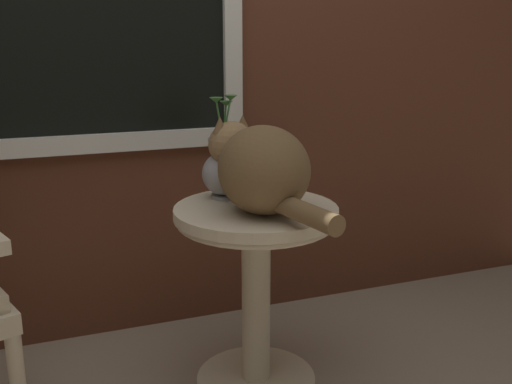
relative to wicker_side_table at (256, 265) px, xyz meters
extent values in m
cube|color=#562D1E|center=(-0.26, 0.59, 0.86)|extent=(4.00, 0.04, 2.60)
cube|color=silver|center=(-0.35, 0.55, 0.34)|extent=(0.99, 0.03, 0.07)
cube|color=silver|center=(0.11, 0.55, 0.80)|extent=(0.07, 0.03, 0.90)
cube|color=black|center=(-0.35, 0.56, 0.80)|extent=(0.90, 0.01, 0.88)
cylinder|color=beige|center=(0.00, 0.00, -0.43)|extent=(0.41, 0.41, 0.03)
cylinder|color=beige|center=(0.00, 0.00, -0.12)|extent=(0.10, 0.10, 0.58)
cylinder|color=beige|center=(0.00, 0.00, 0.18)|extent=(0.53, 0.53, 0.03)
torus|color=beige|center=(0.00, 0.00, 0.16)|extent=(0.51, 0.51, 0.02)
ellipsoid|color=brown|center=(0.00, -0.07, 0.34)|extent=(0.33, 0.36, 0.27)
sphere|color=olive|center=(-0.04, 0.12, 0.39)|extent=(0.16, 0.16, 0.16)
cone|color=brown|center=(0.00, 0.13, 0.46)|extent=(0.05, 0.05, 0.05)
cone|color=brown|center=(-0.08, 0.11, 0.46)|extent=(0.05, 0.05, 0.05)
cylinder|color=brown|center=(0.04, -0.28, 0.26)|extent=(0.11, 0.29, 0.06)
cylinder|color=#99999E|center=(-0.06, 0.14, 0.21)|extent=(0.09, 0.09, 0.01)
ellipsoid|color=#99999E|center=(-0.06, 0.14, 0.29)|extent=(0.15, 0.15, 0.15)
cylinder|color=#99999E|center=(-0.06, 0.14, 0.37)|extent=(0.08, 0.08, 0.06)
torus|color=#99999E|center=(-0.06, 0.14, 0.40)|extent=(0.10, 0.10, 0.02)
cylinder|color=#387533|center=(-0.05, 0.15, 0.47)|extent=(0.04, 0.02, 0.14)
cone|color=#387533|center=(-0.03, 0.15, 0.54)|extent=(0.04, 0.04, 0.02)
cylinder|color=#387533|center=(-0.07, 0.15, 0.47)|extent=(0.03, 0.01, 0.13)
cone|color=#387533|center=(-0.08, 0.15, 0.53)|extent=(0.04, 0.04, 0.02)
cylinder|color=#387533|center=(-0.05, 0.16, 0.46)|extent=(0.03, 0.04, 0.12)
cone|color=#387533|center=(-0.04, 0.17, 0.52)|extent=(0.04, 0.04, 0.02)
camera|label=1|loc=(-0.65, -1.72, 0.73)|focal=41.73mm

